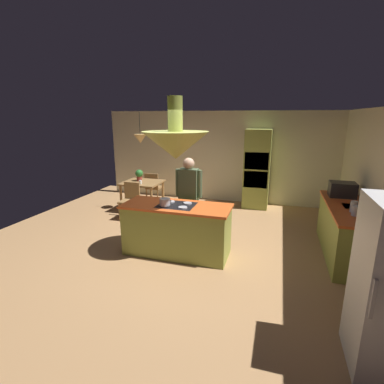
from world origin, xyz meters
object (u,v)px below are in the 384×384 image
Objects in this scene: dining_table at (142,186)px; person_at_island at (189,194)px; cup_on_table at (140,182)px; canister_sugar at (354,207)px; microwave_on_counter at (342,189)px; cooking_pot_on_cooktop at (165,202)px; chair_facing_island at (130,198)px; chair_by_back_wall at (153,186)px; potted_plant_on_table at (139,175)px; canister_flour at (356,211)px; oven_tower at (257,169)px; kitchen_island at (177,229)px.

person_at_island is at bearing -40.09° from dining_table.
canister_sugar is (4.48, -1.42, 0.20)m from cup_on_table.
cooking_pot_on_cooktop is at bearing -152.56° from microwave_on_counter.
chair_by_back_wall is at bearing 90.00° from chair_facing_island.
potted_plant_on_table is 0.37m from cup_on_table.
microwave_on_counter is at bearing -9.23° from potted_plant_on_table.
cup_on_table reaches higher than dining_table.
chair_facing_island is at bearing 155.35° from person_at_island.
dining_table is at bearing 160.11° from canister_sugar.
canister_flour is (4.66, -1.91, 0.06)m from potted_plant_on_table.
person_at_island reaches higher than microwave_on_counter.
canister_sugar reaches higher than cup_on_table.
cup_on_table is (-2.74, -1.36, -0.24)m from oven_tower.
potted_plant_on_table is 5.04m from canister_flour.
oven_tower is 3.44m from canister_flour.
canister_sugar is (2.84, 0.46, 0.54)m from kitchen_island.
potted_plant_on_table is at bearing 144.87° from dining_table.
kitchen_island is at bearing -50.20° from potted_plant_on_table.
cup_on_table is 2.50m from cooking_pot_on_cooktop.
dining_table is 4.90m from canister_flour.
cooking_pot_on_cooktop is (-3.00, -0.59, -0.01)m from canister_sugar.
potted_plant_on_table is 1.63× the size of canister_sugar.
cooking_pot_on_cooktop is at bearing -110.48° from oven_tower.
canister_flour is (4.54, -1.82, 0.34)m from dining_table.
canister_flour is (4.54, -1.17, 0.48)m from chair_facing_island.
chair_facing_island is (0.00, -0.66, -0.15)m from dining_table.
kitchen_island is 0.81m from person_at_island.
chair_by_back_wall is 0.93m from cup_on_table.
person_at_island reaches higher than dining_table.
oven_tower is at bearing 22.21° from dining_table.
chair_by_back_wall is at bearing 90.00° from dining_table.
person_at_island is 9.13× the size of cooking_pot_on_cooktop.
microwave_on_counter is at bearing -46.22° from oven_tower.
potted_plant_on_table is (-0.12, 0.74, 0.42)m from chair_facing_island.
potted_plant_on_table reaches higher than dining_table.
microwave_on_counter is at bearing 163.67° from chair_by_back_wall.
potted_plant_on_table is 4.97m from canister_sugar.
dining_table is 10.70× the size of cup_on_table.
chair_facing_island is 1.89× the size of microwave_on_counter.
chair_by_back_wall is at bearing -170.17° from oven_tower.
potted_plant_on_table is 1.67× the size of cooking_pot_on_cooktop.
person_at_island is at bearing 176.01° from canister_sugar.
chair_facing_island is (-2.80, -1.80, -0.54)m from oven_tower.
chair_facing_island is at bearing -97.92° from cup_on_table.
oven_tower is 1.27× the size of person_at_island.
cooking_pot_on_cooktop is at bearing -102.77° from person_at_island.
canister_flour is at bearing -90.00° from canister_sugar.
canister_sugar is at bearing -20.34° from potted_plant_on_table.
person_at_island reaches higher than kitchen_island.
chair_facing_island is 4.57m from microwave_on_counter.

